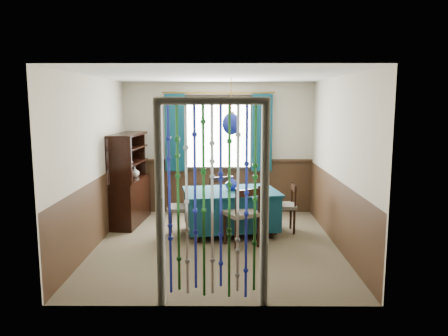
{
  "coord_description": "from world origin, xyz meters",
  "views": [
    {
      "loc": [
        0.14,
        -6.33,
        2.13
      ],
      "look_at": [
        0.11,
        0.43,
        1.1
      ],
      "focal_mm": 35.0,
      "sensor_mm": 36.0,
      "label": 1
    }
  ],
  "objects_px": {
    "pendant_lamp": "(231,124)",
    "vase_sideboard": "(135,171)",
    "sideboard": "(129,192)",
    "dining_table": "(231,209)",
    "bowl_shelf": "(128,163)",
    "chair_right": "(285,206)",
    "vase_table": "(232,184)",
    "chair_left": "(178,208)",
    "chair_far": "(221,198)",
    "chair_near": "(243,214)"
  },
  "relations": [
    {
      "from": "sideboard",
      "to": "vase_table",
      "type": "bearing_deg",
      "value": -12.63
    },
    {
      "from": "chair_far",
      "to": "vase_table",
      "type": "relative_size",
      "value": 4.06
    },
    {
      "from": "vase_sideboard",
      "to": "sideboard",
      "type": "bearing_deg",
      "value": -104.04
    },
    {
      "from": "chair_left",
      "to": "pendant_lamp",
      "type": "distance_m",
      "value": 1.58
    },
    {
      "from": "sideboard",
      "to": "dining_table",
      "type": "bearing_deg",
      "value": -14.34
    },
    {
      "from": "vase_table",
      "to": "chair_left",
      "type": "bearing_deg",
      "value": -167.63
    },
    {
      "from": "dining_table",
      "to": "chair_far",
      "type": "xyz_separation_m",
      "value": [
        -0.16,
        0.62,
        0.03
      ]
    },
    {
      "from": "pendant_lamp",
      "to": "vase_sideboard",
      "type": "xyz_separation_m",
      "value": [
        -1.73,
        0.87,
        -0.9
      ]
    },
    {
      "from": "bowl_shelf",
      "to": "chair_right",
      "type": "bearing_deg",
      "value": -4.99
    },
    {
      "from": "chair_right",
      "to": "bowl_shelf",
      "type": "relative_size",
      "value": 4.34
    },
    {
      "from": "chair_far",
      "to": "vase_sideboard",
      "type": "xyz_separation_m",
      "value": [
        -1.57,
        0.25,
        0.45
      ]
    },
    {
      "from": "chair_far",
      "to": "vase_table",
      "type": "xyz_separation_m",
      "value": [
        0.18,
        -0.57,
        0.37
      ]
    },
    {
      "from": "sideboard",
      "to": "bowl_shelf",
      "type": "relative_size",
      "value": 8.54
    },
    {
      "from": "sideboard",
      "to": "vase_table",
      "type": "height_order",
      "value": "sideboard"
    },
    {
      "from": "chair_near",
      "to": "chair_far",
      "type": "relative_size",
      "value": 1.1
    },
    {
      "from": "sideboard",
      "to": "chair_right",
      "type": "bearing_deg",
      "value": -5.65
    },
    {
      "from": "vase_sideboard",
      "to": "dining_table",
      "type": "bearing_deg",
      "value": -26.76
    },
    {
      "from": "chair_right",
      "to": "chair_left",
      "type": "bearing_deg",
      "value": 96.51
    },
    {
      "from": "chair_left",
      "to": "pendant_lamp",
      "type": "height_order",
      "value": "pendant_lamp"
    },
    {
      "from": "sideboard",
      "to": "vase_sideboard",
      "type": "xyz_separation_m",
      "value": [
        0.06,
        0.24,
        0.33
      ]
    },
    {
      "from": "vase_table",
      "to": "vase_sideboard",
      "type": "xyz_separation_m",
      "value": [
        -1.75,
        0.82,
        0.07
      ]
    },
    {
      "from": "dining_table",
      "to": "sideboard",
      "type": "distance_m",
      "value": 1.91
    },
    {
      "from": "chair_far",
      "to": "pendant_lamp",
      "type": "xyz_separation_m",
      "value": [
        0.16,
        -0.62,
        1.34
      ]
    },
    {
      "from": "chair_far",
      "to": "sideboard",
      "type": "bearing_deg",
      "value": -15.94
    },
    {
      "from": "chair_near",
      "to": "chair_right",
      "type": "distance_m",
      "value": 1.05
    },
    {
      "from": "sideboard",
      "to": "pendant_lamp",
      "type": "height_order",
      "value": "pendant_lamp"
    },
    {
      "from": "dining_table",
      "to": "vase_sideboard",
      "type": "relative_size",
      "value": 8.47
    },
    {
      "from": "pendant_lamp",
      "to": "vase_sideboard",
      "type": "distance_m",
      "value": 2.14
    },
    {
      "from": "pendant_lamp",
      "to": "vase_table",
      "type": "bearing_deg",
      "value": 72.86
    },
    {
      "from": "vase_table",
      "to": "pendant_lamp",
      "type": "bearing_deg",
      "value": -107.14
    },
    {
      "from": "chair_far",
      "to": "chair_left",
      "type": "xyz_separation_m",
      "value": [
        -0.68,
        -0.76,
        0.01
      ]
    },
    {
      "from": "bowl_shelf",
      "to": "vase_sideboard",
      "type": "relative_size",
      "value": 0.96
    },
    {
      "from": "dining_table",
      "to": "sideboard",
      "type": "bearing_deg",
      "value": 150.34
    },
    {
      "from": "chair_far",
      "to": "sideboard",
      "type": "relative_size",
      "value": 0.53
    },
    {
      "from": "chair_far",
      "to": "vase_table",
      "type": "distance_m",
      "value": 0.7
    },
    {
      "from": "vase_table",
      "to": "bowl_shelf",
      "type": "relative_size",
      "value": 1.11
    },
    {
      "from": "sideboard",
      "to": "vase_sideboard",
      "type": "distance_m",
      "value": 0.41
    },
    {
      "from": "bowl_shelf",
      "to": "vase_sideboard",
      "type": "xyz_separation_m",
      "value": [
        0.0,
        0.52,
        -0.22
      ]
    },
    {
      "from": "chair_right",
      "to": "vase_table",
      "type": "distance_m",
      "value": 0.97
    },
    {
      "from": "bowl_shelf",
      "to": "dining_table",
      "type": "bearing_deg",
      "value": -11.44
    },
    {
      "from": "chair_left",
      "to": "vase_sideboard",
      "type": "xyz_separation_m",
      "value": [
        -0.89,
        1.01,
        0.44
      ]
    },
    {
      "from": "dining_table",
      "to": "vase_sideboard",
      "type": "xyz_separation_m",
      "value": [
        -1.73,
        0.87,
        0.47
      ]
    },
    {
      "from": "chair_left",
      "to": "sideboard",
      "type": "relative_size",
      "value": 0.54
    },
    {
      "from": "chair_near",
      "to": "chair_far",
      "type": "bearing_deg",
      "value": 77.27
    },
    {
      "from": "chair_left",
      "to": "bowl_shelf",
      "type": "xyz_separation_m",
      "value": [
        -0.89,
        0.48,
        0.66
      ]
    },
    {
      "from": "dining_table",
      "to": "vase_sideboard",
      "type": "bearing_deg",
      "value": 143.07
    },
    {
      "from": "chair_far",
      "to": "chair_right",
      "type": "distance_m",
      "value": 1.17
    },
    {
      "from": "dining_table",
      "to": "bowl_shelf",
      "type": "xyz_separation_m",
      "value": [
        -1.73,
        0.35,
        0.69
      ]
    },
    {
      "from": "dining_table",
      "to": "vase_table",
      "type": "bearing_deg",
      "value": 62.69
    },
    {
      "from": "chair_right",
      "to": "vase_table",
      "type": "relative_size",
      "value": 3.93
    }
  ]
}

